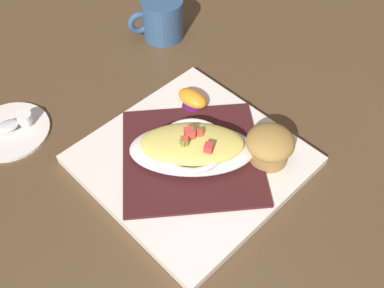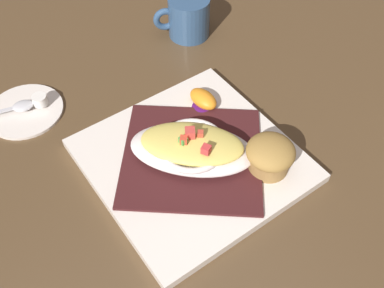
{
  "view_description": "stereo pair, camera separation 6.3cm",
  "coord_description": "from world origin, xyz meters",
  "px_view_note": "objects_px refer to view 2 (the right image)",
  "views": [
    {
      "loc": [
        0.32,
        -0.24,
        0.53
      ],
      "look_at": [
        0.0,
        0.0,
        0.04
      ],
      "focal_mm": 41.65,
      "sensor_mm": 36.0,
      "label": 1
    },
    {
      "loc": [
        0.36,
        -0.19,
        0.53
      ],
      "look_at": [
        0.0,
        0.0,
        0.04
      ],
      "focal_mm": 41.65,
      "sensor_mm": 36.0,
      "label": 2
    }
  ],
  "objects_px": {
    "muffin": "(270,155)",
    "orange_garnish": "(203,100)",
    "gratin_dish": "(192,147)",
    "coffee_mug": "(188,19)",
    "creamer_cup_0": "(40,100)",
    "creamer_saucer": "(25,110)",
    "square_plate": "(192,160)",
    "spoon": "(19,107)"
  },
  "relations": [
    {
      "from": "creamer_saucer",
      "to": "creamer_cup_0",
      "type": "bearing_deg",
      "value": 83.58
    },
    {
      "from": "muffin",
      "to": "coffee_mug",
      "type": "xyz_separation_m",
      "value": [
        -0.35,
        0.05,
        -0.01
      ]
    },
    {
      "from": "orange_garnish",
      "to": "creamer_cup_0",
      "type": "bearing_deg",
      "value": -119.45
    },
    {
      "from": "square_plate",
      "to": "muffin",
      "type": "bearing_deg",
      "value": 52.85
    },
    {
      "from": "orange_garnish",
      "to": "coffee_mug",
      "type": "distance_m",
      "value": 0.21
    },
    {
      "from": "gratin_dish",
      "to": "coffee_mug",
      "type": "height_order",
      "value": "coffee_mug"
    },
    {
      "from": "coffee_mug",
      "to": "square_plate",
      "type": "bearing_deg",
      "value": -26.4
    },
    {
      "from": "creamer_saucer",
      "to": "creamer_cup_0",
      "type": "height_order",
      "value": "creamer_cup_0"
    },
    {
      "from": "square_plate",
      "to": "spoon",
      "type": "height_order",
      "value": "spoon"
    },
    {
      "from": "muffin",
      "to": "creamer_saucer",
      "type": "bearing_deg",
      "value": -135.65
    },
    {
      "from": "gratin_dish",
      "to": "creamer_saucer",
      "type": "distance_m",
      "value": 0.3
    },
    {
      "from": "square_plate",
      "to": "spoon",
      "type": "distance_m",
      "value": 0.3
    },
    {
      "from": "spoon",
      "to": "gratin_dish",
      "type": "bearing_deg",
      "value": 42.01
    },
    {
      "from": "muffin",
      "to": "creamer_cup_0",
      "type": "bearing_deg",
      "value": -138.29
    },
    {
      "from": "square_plate",
      "to": "coffee_mug",
      "type": "xyz_separation_m",
      "value": [
        -0.28,
        0.14,
        0.03
      ]
    },
    {
      "from": "creamer_saucer",
      "to": "spoon",
      "type": "xyz_separation_m",
      "value": [
        -0.0,
        -0.01,
        0.01
      ]
    },
    {
      "from": "creamer_saucer",
      "to": "spoon",
      "type": "height_order",
      "value": "spoon"
    },
    {
      "from": "gratin_dish",
      "to": "coffee_mug",
      "type": "distance_m",
      "value": 0.32
    },
    {
      "from": "spoon",
      "to": "creamer_cup_0",
      "type": "xyz_separation_m",
      "value": [
        0.0,
        0.03,
        0.0
      ]
    },
    {
      "from": "creamer_saucer",
      "to": "spoon",
      "type": "relative_size",
      "value": 1.19
    },
    {
      "from": "square_plate",
      "to": "orange_garnish",
      "type": "xyz_separation_m",
      "value": [
        -0.09,
        0.07,
        0.02
      ]
    },
    {
      "from": "gratin_dish",
      "to": "coffee_mug",
      "type": "xyz_separation_m",
      "value": [
        -0.28,
        0.14,
        -0.0
      ]
    },
    {
      "from": "muffin",
      "to": "creamer_saucer",
      "type": "xyz_separation_m",
      "value": [
        -0.29,
        -0.28,
        -0.04
      ]
    },
    {
      "from": "muffin",
      "to": "spoon",
      "type": "relative_size",
      "value": 0.67
    },
    {
      "from": "gratin_dish",
      "to": "coffee_mug",
      "type": "relative_size",
      "value": 1.9
    },
    {
      "from": "square_plate",
      "to": "creamer_cup_0",
      "type": "xyz_separation_m",
      "value": [
        -0.22,
        -0.17,
        0.01
      ]
    },
    {
      "from": "square_plate",
      "to": "creamer_cup_0",
      "type": "height_order",
      "value": "creamer_cup_0"
    },
    {
      "from": "square_plate",
      "to": "gratin_dish",
      "type": "distance_m",
      "value": 0.03
    },
    {
      "from": "square_plate",
      "to": "coffee_mug",
      "type": "height_order",
      "value": "coffee_mug"
    },
    {
      "from": "muffin",
      "to": "square_plate",
      "type": "bearing_deg",
      "value": -127.15
    },
    {
      "from": "orange_garnish",
      "to": "spoon",
      "type": "height_order",
      "value": "orange_garnish"
    },
    {
      "from": "square_plate",
      "to": "orange_garnish",
      "type": "relative_size",
      "value": 4.6
    },
    {
      "from": "muffin",
      "to": "creamer_saucer",
      "type": "relative_size",
      "value": 0.56
    },
    {
      "from": "gratin_dish",
      "to": "spoon",
      "type": "distance_m",
      "value": 0.3
    },
    {
      "from": "gratin_dish",
      "to": "creamer_cup_0",
      "type": "relative_size",
      "value": 8.42
    },
    {
      "from": "creamer_cup_0",
      "to": "coffee_mug",
      "type": "bearing_deg",
      "value": 101.93
    },
    {
      "from": "gratin_dish",
      "to": "spoon",
      "type": "bearing_deg",
      "value": -137.99
    },
    {
      "from": "spoon",
      "to": "creamer_saucer",
      "type": "bearing_deg",
      "value": 83.58
    },
    {
      "from": "gratin_dish",
      "to": "creamer_cup_0",
      "type": "distance_m",
      "value": 0.28
    },
    {
      "from": "square_plate",
      "to": "creamer_saucer",
      "type": "xyz_separation_m",
      "value": [
        -0.22,
        -0.19,
        -0.0
      ]
    },
    {
      "from": "muffin",
      "to": "coffee_mug",
      "type": "height_order",
      "value": "coffee_mug"
    },
    {
      "from": "muffin",
      "to": "orange_garnish",
      "type": "distance_m",
      "value": 0.16
    }
  ]
}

